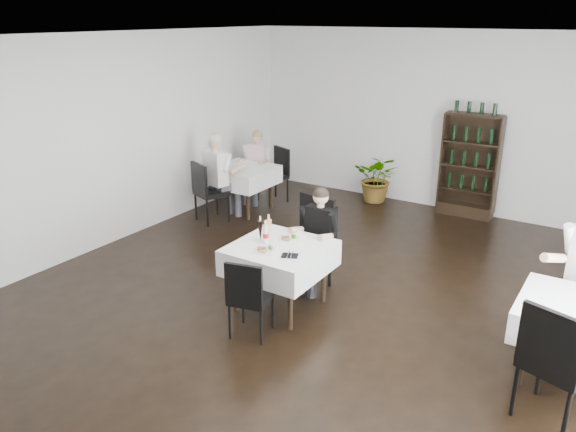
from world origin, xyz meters
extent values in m
plane|color=black|center=(0.00, 0.00, 0.00)|extent=(9.00, 9.00, 0.00)
plane|color=white|center=(0.00, 0.00, 3.00)|extent=(9.00, 9.00, 0.00)
plane|color=white|center=(0.00, 4.50, 1.50)|extent=(7.00, 0.00, 7.00)
plane|color=white|center=(-3.50, 0.00, 1.50)|extent=(0.00, 9.00, 9.00)
cube|color=black|center=(0.60, 4.32, 0.10)|extent=(0.90, 0.28, 0.20)
cylinder|color=black|center=(-0.67, -0.36, 0.35)|extent=(0.06, 0.06, 0.71)
cylinder|color=black|center=(-0.67, 0.36, 0.35)|extent=(0.06, 0.06, 0.71)
cylinder|color=black|center=(0.07, -0.36, 0.35)|extent=(0.06, 0.06, 0.71)
cylinder|color=black|center=(0.07, 0.36, 0.35)|extent=(0.06, 0.06, 0.71)
cube|color=black|center=(-0.30, 0.00, 0.73)|extent=(0.85, 0.85, 0.04)
cube|color=white|center=(-0.30, 0.00, 0.62)|extent=(1.03, 1.03, 0.30)
cylinder|color=black|center=(-3.04, 2.16, 0.35)|extent=(0.06, 0.06, 0.71)
cylinder|color=black|center=(-3.04, 2.84, 0.35)|extent=(0.06, 0.06, 0.71)
cylinder|color=black|center=(-2.36, 2.16, 0.35)|extent=(0.06, 0.06, 0.71)
cylinder|color=black|center=(-2.36, 2.84, 0.35)|extent=(0.06, 0.06, 0.71)
cube|color=black|center=(-2.70, 2.50, 0.73)|extent=(0.80, 0.80, 0.04)
cube|color=white|center=(-2.70, 2.50, 0.62)|extent=(0.98, 0.98, 0.30)
cylinder|color=black|center=(2.36, -0.04, 0.35)|extent=(0.06, 0.06, 0.71)
cylinder|color=black|center=(2.36, 0.64, 0.35)|extent=(0.06, 0.06, 0.71)
cube|color=white|center=(2.70, 0.30, 0.62)|extent=(0.98, 0.98, 0.30)
imported|color=#27561D|center=(-0.96, 4.20, 0.44)|extent=(0.91, 0.83, 0.88)
cylinder|color=black|center=(-0.58, 0.39, 0.26)|extent=(0.04, 0.04, 0.52)
cylinder|color=black|center=(-0.51, 0.84, 0.26)|extent=(0.04, 0.04, 0.52)
cylinder|color=black|center=(-0.13, 0.32, 0.26)|extent=(0.04, 0.04, 0.52)
cylinder|color=black|center=(-0.06, 0.77, 0.26)|extent=(0.04, 0.04, 0.52)
cube|color=black|center=(-0.32, 0.58, 0.55)|extent=(0.59, 0.59, 0.08)
cube|color=black|center=(-0.28, 0.81, 0.86)|extent=(0.52, 0.13, 0.56)
cylinder|color=black|center=(-0.10, -0.44, 0.20)|extent=(0.03, 0.03, 0.40)
cylinder|color=black|center=(-0.02, -0.78, 0.20)|extent=(0.03, 0.03, 0.40)
cylinder|color=black|center=(-0.44, -0.52, 0.20)|extent=(0.03, 0.03, 0.40)
cylinder|color=black|center=(-0.36, -0.86, 0.20)|extent=(0.03, 0.03, 0.40)
cube|color=black|center=(-0.23, -0.65, 0.43)|extent=(0.48, 0.48, 0.06)
cube|color=black|center=(-0.19, -0.83, 0.66)|extent=(0.40, 0.14, 0.44)
cylinder|color=black|center=(-2.81, 3.08, 0.22)|extent=(0.03, 0.03, 0.44)
cylinder|color=black|center=(-2.66, 3.44, 0.22)|extent=(0.03, 0.03, 0.44)
cylinder|color=black|center=(-2.45, 2.93, 0.22)|extent=(0.03, 0.03, 0.44)
cylinder|color=black|center=(-2.30, 3.29, 0.22)|extent=(0.03, 0.03, 0.44)
cube|color=black|center=(-2.56, 3.19, 0.47)|extent=(0.58, 0.58, 0.07)
cube|color=black|center=(-2.48, 3.37, 0.73)|extent=(0.43, 0.21, 0.48)
cylinder|color=black|center=(-2.56, 1.92, 0.23)|extent=(0.04, 0.04, 0.45)
cylinder|color=black|center=(-2.71, 1.55, 0.23)|extent=(0.04, 0.04, 0.45)
cylinder|color=black|center=(-2.93, 2.06, 0.23)|extent=(0.04, 0.04, 0.45)
cylinder|color=black|center=(-3.08, 1.69, 0.23)|extent=(0.04, 0.04, 0.45)
cube|color=black|center=(-2.82, 1.81, 0.48)|extent=(0.59, 0.59, 0.07)
cube|color=black|center=(-2.90, 1.61, 0.75)|extent=(0.44, 0.21, 0.49)
cylinder|color=black|center=(2.59, 0.72, 0.21)|extent=(0.03, 0.03, 0.41)
cylinder|color=black|center=(2.63, 1.08, 0.21)|extent=(0.03, 0.03, 0.41)
cylinder|color=black|center=(2.81, -0.64, 0.25)|extent=(0.04, 0.04, 0.50)
cylinder|color=black|center=(2.52, -0.10, 0.25)|extent=(0.04, 0.04, 0.50)
cylinder|color=black|center=(2.39, -0.51, 0.25)|extent=(0.04, 0.04, 0.50)
cube|color=black|center=(2.67, -0.37, 0.53)|extent=(0.62, 0.62, 0.08)
cube|color=black|center=(2.60, -0.59, 0.82)|extent=(0.49, 0.20, 0.54)
cube|color=#43424A|center=(-0.27, 0.56, 0.50)|extent=(0.13, 0.38, 0.13)
cylinder|color=#43424A|center=(-0.28, 0.40, 0.22)|extent=(0.10, 0.10, 0.44)
cube|color=#43424A|center=(-0.10, 0.55, 0.50)|extent=(0.13, 0.38, 0.13)
cylinder|color=#43424A|center=(-0.10, 0.39, 0.22)|extent=(0.10, 0.10, 0.44)
cube|color=black|center=(-0.18, 0.73, 0.80)|extent=(0.36, 0.20, 0.49)
cylinder|color=tan|center=(-0.39, 0.49, 0.78)|extent=(0.08, 0.28, 0.14)
cylinder|color=tan|center=(0.02, 0.48, 0.78)|extent=(0.08, 0.28, 0.14)
sphere|color=tan|center=(-0.18, 0.71, 1.18)|extent=(0.19, 0.19, 0.19)
sphere|color=black|center=(-0.18, 0.71, 1.20)|extent=(0.19, 0.19, 0.19)
cube|color=#43424A|center=(-2.87, 2.93, 0.50)|extent=(0.18, 0.39, 0.13)
cylinder|color=#43424A|center=(-2.85, 2.77, 0.22)|extent=(0.10, 0.10, 0.44)
cube|color=#43424A|center=(-2.69, 2.95, 0.50)|extent=(0.18, 0.39, 0.13)
cylinder|color=#43424A|center=(-2.67, 2.79, 0.22)|extent=(0.10, 0.10, 0.44)
cube|color=beige|center=(-2.81, 3.11, 0.80)|extent=(0.38, 0.25, 0.49)
cylinder|color=tan|center=(-2.98, 2.84, 0.78)|extent=(0.11, 0.29, 0.14)
cylinder|color=tan|center=(-2.57, 2.90, 0.78)|extent=(0.11, 0.29, 0.14)
sphere|color=tan|center=(-2.81, 3.09, 1.18)|extent=(0.19, 0.19, 0.19)
sphere|color=olive|center=(-2.81, 3.09, 1.20)|extent=(0.19, 0.19, 0.19)
cube|color=#43424A|center=(-2.63, 2.03, 0.56)|extent=(0.23, 0.44, 0.14)
cylinder|color=#43424A|center=(-2.59, 2.21, 0.25)|extent=(0.11, 0.11, 0.49)
cube|color=#43424A|center=(-2.83, 2.08, 0.56)|extent=(0.23, 0.44, 0.14)
cylinder|color=#43424A|center=(-2.79, 2.25, 0.25)|extent=(0.11, 0.11, 0.49)
cube|color=white|center=(-2.77, 1.87, 0.89)|extent=(0.44, 0.30, 0.55)
cylinder|color=tan|center=(-2.49, 2.08, 0.87)|extent=(0.15, 0.32, 0.15)
cylinder|color=tan|center=(-2.94, 2.18, 0.87)|extent=(0.15, 0.32, 0.15)
sphere|color=tan|center=(-2.77, 1.89, 1.31)|extent=(0.21, 0.21, 0.21)
sphere|color=beige|center=(-2.77, 1.89, 1.34)|extent=(0.21, 0.21, 0.21)
cube|color=#43424A|center=(2.57, 0.79, 0.63)|extent=(0.34, 0.49, 0.16)
cylinder|color=#43424A|center=(2.48, 0.61, 0.28)|extent=(0.12, 0.12, 0.55)
cylinder|color=#43424A|center=(2.68, 0.51, 0.28)|extent=(0.12, 0.12, 0.55)
cylinder|color=tan|center=(2.39, 0.77, 0.98)|extent=(0.23, 0.35, 0.17)
cube|color=white|center=(-0.31, 0.19, 0.78)|extent=(0.29, 0.29, 0.02)
cube|color=#522C17|center=(-0.34, 0.17, 0.80)|extent=(0.11, 0.11, 0.02)
sphere|color=#3B731E|center=(-0.26, 0.23, 0.81)|extent=(0.05, 0.05, 0.05)
cube|color=#956743|center=(-0.29, 0.14, 0.79)|extent=(0.09, 0.07, 0.02)
cube|color=white|center=(-0.36, -0.22, 0.78)|extent=(0.28, 0.28, 0.02)
cube|color=#522C17|center=(-0.38, -0.24, 0.80)|extent=(0.11, 0.11, 0.02)
sphere|color=#3B731E|center=(-0.30, -0.18, 0.81)|extent=(0.05, 0.05, 0.05)
cube|color=#956743|center=(-0.34, -0.27, 0.79)|extent=(0.08, 0.06, 0.02)
cone|color=black|center=(-0.57, 0.00, 0.89)|extent=(0.07, 0.07, 0.24)
cylinder|color=silver|center=(-0.57, 0.00, 1.04)|extent=(0.02, 0.02, 0.06)
cone|color=gold|center=(-0.50, 0.07, 0.90)|extent=(0.07, 0.07, 0.25)
cylinder|color=silver|center=(-0.50, 0.07, 1.05)|extent=(0.02, 0.02, 0.06)
cylinder|color=silver|center=(-0.48, -0.02, 0.88)|extent=(0.06, 0.06, 0.22)
cylinder|color=#AB0919|center=(-0.48, -0.02, 0.86)|extent=(0.07, 0.07, 0.05)
cylinder|color=silver|center=(-0.48, -0.02, 1.01)|extent=(0.03, 0.03, 0.05)
cube|color=black|center=(-0.05, -0.18, 0.77)|extent=(0.22, 0.20, 0.01)
cylinder|color=silver|center=(-0.07, -0.18, 0.78)|extent=(0.09, 0.18, 0.01)
cylinder|color=silver|center=(-0.04, -0.18, 0.78)|extent=(0.10, 0.18, 0.01)
camera|label=1|loc=(2.90, -4.85, 3.23)|focal=35.00mm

